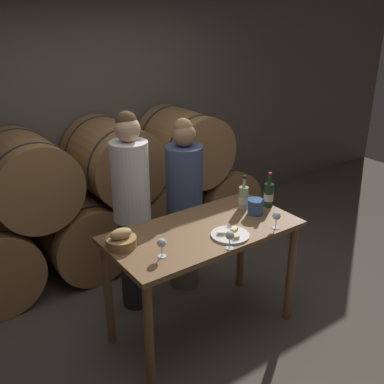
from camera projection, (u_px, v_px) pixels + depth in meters
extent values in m
plane|color=#564F44|center=(202.00, 329.00, 3.69)|extent=(10.00, 10.00, 0.00)
cube|color=#60594F|center=(86.00, 96.00, 4.58)|extent=(10.00, 0.12, 3.20)
cylinder|color=#9E7042|center=(79.00, 234.00, 4.42)|extent=(0.76, 0.84, 0.76)
cylinder|color=#2D2D33|center=(91.00, 245.00, 4.22)|extent=(0.77, 0.02, 0.77)
cylinder|color=#2D2D33|center=(69.00, 224.00, 4.62)|extent=(0.77, 0.02, 0.77)
cylinder|color=#9E7042|center=(153.00, 212.00, 4.87)|extent=(0.76, 0.84, 0.76)
cylinder|color=#2D2D33|center=(166.00, 221.00, 4.67)|extent=(0.77, 0.02, 0.77)
cylinder|color=#2D2D33|center=(140.00, 204.00, 5.07)|extent=(0.77, 0.02, 0.77)
cylinder|color=#9E7042|center=(214.00, 195.00, 5.32)|extent=(0.76, 0.84, 0.76)
cylinder|color=#2D2D33|center=(228.00, 202.00, 5.12)|extent=(0.77, 0.02, 0.77)
cylinder|color=#2D2D33|center=(200.00, 188.00, 5.52)|extent=(0.77, 0.02, 0.77)
cylinder|color=#9E7042|center=(26.00, 178.00, 3.93)|extent=(0.76, 0.84, 0.76)
cylinder|color=#2D2D33|center=(36.00, 187.00, 3.73)|extent=(0.77, 0.02, 0.77)
cylinder|color=#2D2D33|center=(17.00, 170.00, 4.13)|extent=(0.77, 0.02, 0.77)
cylinder|color=#9E7042|center=(113.00, 160.00, 4.38)|extent=(0.76, 0.84, 0.76)
cylinder|color=#2D2D33|center=(126.00, 168.00, 4.18)|extent=(0.77, 0.02, 0.77)
cylinder|color=#2D2D33|center=(101.00, 153.00, 4.58)|extent=(0.77, 0.02, 0.77)
cylinder|color=#9E7042|center=(184.00, 146.00, 4.83)|extent=(0.76, 0.84, 0.76)
cylinder|color=#2D2D33|center=(199.00, 152.00, 4.63)|extent=(0.77, 0.02, 0.77)
cylinder|color=#2D2D33|center=(170.00, 140.00, 5.04)|extent=(0.77, 0.02, 0.77)
cylinder|color=brown|center=(149.00, 339.00, 2.93)|extent=(0.06, 0.06, 0.88)
cylinder|color=brown|center=(291.00, 274.00, 3.65)|extent=(0.06, 0.06, 0.88)
cylinder|color=brown|center=(108.00, 294.00, 3.39)|extent=(0.06, 0.06, 0.88)
cylinder|color=brown|center=(241.00, 244.00, 4.11)|extent=(0.06, 0.06, 0.88)
cube|color=brown|center=(203.00, 231.00, 3.34)|extent=(1.45, 0.73, 0.04)
cylinder|color=#232326|center=(135.00, 262.00, 3.86)|extent=(0.25, 0.25, 0.83)
cylinder|color=silver|center=(130.00, 182.00, 3.57)|extent=(0.31, 0.31, 0.66)
sphere|color=tan|center=(127.00, 129.00, 3.41)|extent=(0.20, 0.20, 0.20)
sphere|color=#47331E|center=(126.00, 122.00, 3.40)|extent=(0.16, 0.16, 0.16)
cylinder|color=#756651|center=(185.00, 248.00, 4.15)|extent=(0.26, 0.26, 0.76)
cylinder|color=#3D4C75|center=(184.00, 180.00, 3.89)|extent=(0.32, 0.32, 0.60)
sphere|color=#997051|center=(184.00, 135.00, 3.74)|extent=(0.20, 0.20, 0.20)
sphere|color=olive|center=(183.00, 128.00, 3.72)|extent=(0.17, 0.17, 0.17)
cylinder|color=#193819|center=(269.00, 195.00, 3.68)|extent=(0.08, 0.08, 0.20)
cylinder|color=#193819|center=(270.00, 180.00, 3.63)|extent=(0.03, 0.03, 0.08)
cylinder|color=maroon|center=(270.00, 174.00, 3.61)|extent=(0.03, 0.03, 0.02)
cylinder|color=white|center=(268.00, 197.00, 3.69)|extent=(0.08, 0.08, 0.06)
cylinder|color=#ADBC7F|center=(243.00, 198.00, 3.64)|extent=(0.08, 0.08, 0.19)
cylinder|color=#ADBC7F|center=(244.00, 183.00, 3.59)|extent=(0.03, 0.03, 0.08)
cylinder|color=black|center=(244.00, 177.00, 3.57)|extent=(0.03, 0.03, 0.02)
cylinder|color=white|center=(243.00, 200.00, 3.64)|extent=(0.08, 0.08, 0.06)
cylinder|color=#335693|center=(256.00, 207.00, 3.56)|extent=(0.12, 0.12, 0.12)
cylinder|color=#335693|center=(256.00, 200.00, 3.53)|extent=(0.13, 0.13, 0.01)
cylinder|color=#A87F4C|center=(121.00, 242.00, 3.09)|extent=(0.21, 0.21, 0.07)
ellipsoid|color=tan|center=(121.00, 234.00, 3.06)|extent=(0.16, 0.10, 0.07)
cylinder|color=white|center=(230.00, 235.00, 3.24)|extent=(0.28, 0.28, 0.01)
cube|color=beige|center=(234.00, 229.00, 3.28)|extent=(0.07, 0.06, 0.02)
cube|color=beige|center=(221.00, 233.00, 3.23)|extent=(0.07, 0.07, 0.02)
cube|color=#E0CC7F|center=(235.00, 236.00, 3.18)|extent=(0.05, 0.06, 0.02)
cylinder|color=white|center=(162.00, 256.00, 2.97)|extent=(0.06, 0.06, 0.00)
cylinder|color=white|center=(162.00, 251.00, 2.96)|extent=(0.01, 0.01, 0.07)
sphere|color=white|center=(162.00, 243.00, 2.93)|extent=(0.06, 0.06, 0.06)
cylinder|color=white|center=(229.00, 248.00, 3.07)|extent=(0.06, 0.06, 0.00)
cylinder|color=white|center=(230.00, 243.00, 3.06)|extent=(0.01, 0.01, 0.07)
sphere|color=white|center=(230.00, 235.00, 3.03)|extent=(0.06, 0.06, 0.06)
cylinder|color=white|center=(276.00, 228.00, 3.35)|extent=(0.06, 0.06, 0.00)
cylinder|color=white|center=(276.00, 223.00, 3.34)|extent=(0.01, 0.01, 0.07)
sphere|color=white|center=(277.00, 216.00, 3.31)|extent=(0.06, 0.06, 0.06)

